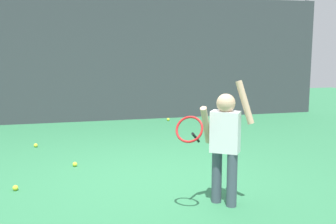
% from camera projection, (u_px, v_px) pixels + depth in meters
% --- Properties ---
extents(ground_plane, '(20.00, 20.00, 0.00)m').
position_uv_depth(ground_plane, '(144.00, 178.00, 5.31)').
color(ground_plane, '#2D7247').
extents(back_fence_windscreen, '(10.48, 0.08, 2.83)m').
position_uv_depth(back_fence_windscreen, '(107.00, 59.00, 9.31)').
color(back_fence_windscreen, '#383D42').
rests_on(back_fence_windscreen, ground).
extents(fence_post_1, '(0.09, 0.09, 2.98)m').
position_uv_depth(fence_post_1, '(107.00, 56.00, 9.36)').
color(fence_post_1, slate).
rests_on(fence_post_1, ground).
extents(fence_post_2, '(0.09, 0.09, 2.98)m').
position_uv_depth(fence_post_2, '(304.00, 55.00, 10.59)').
color(fence_post_2, slate).
rests_on(fence_post_2, ground).
extents(tennis_player, '(0.89, 0.52, 1.35)m').
position_uv_depth(tennis_player, '(224.00, 139.00, 4.32)').
color(tennis_player, '#3F4C59').
rests_on(tennis_player, ground).
extents(water_bottle, '(0.07, 0.07, 0.22)m').
position_uv_depth(water_bottle, '(215.00, 121.00, 8.77)').
color(water_bottle, green).
rests_on(water_bottle, ground).
extents(tennis_ball_0, '(0.07, 0.07, 0.07)m').
position_uv_depth(tennis_ball_0, '(36.00, 145.00, 6.96)').
color(tennis_ball_0, '#CCE033').
rests_on(tennis_ball_0, ground).
extents(tennis_ball_2, '(0.07, 0.07, 0.07)m').
position_uv_depth(tennis_ball_2, '(229.00, 126.00, 8.67)').
color(tennis_ball_2, '#CCE033').
rests_on(tennis_ball_2, ground).
extents(tennis_ball_3, '(0.07, 0.07, 0.07)m').
position_uv_depth(tennis_ball_3, '(15.00, 188.00, 4.85)').
color(tennis_ball_3, '#CCE033').
rests_on(tennis_ball_3, ground).
extents(tennis_ball_4, '(0.07, 0.07, 0.07)m').
position_uv_depth(tennis_ball_4, '(168.00, 119.00, 9.44)').
color(tennis_ball_4, '#CCE033').
rests_on(tennis_ball_4, ground).
extents(tennis_ball_6, '(0.07, 0.07, 0.07)m').
position_uv_depth(tennis_ball_6, '(75.00, 164.00, 5.83)').
color(tennis_ball_6, '#CCE033').
rests_on(tennis_ball_6, ground).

